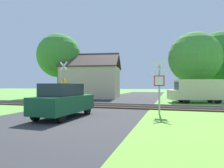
% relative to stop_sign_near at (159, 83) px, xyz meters
% --- Properties ---
extents(ground_plane, '(160.00, 160.00, 0.00)m').
position_rel_stop_sign_near_xyz_m(ground_plane, '(-4.61, -3.30, -1.82)').
color(ground_plane, '#5B933D').
extents(road_asphalt, '(7.67, 80.00, 0.01)m').
position_rel_stop_sign_near_xyz_m(road_asphalt, '(-4.61, -1.30, -1.81)').
color(road_asphalt, '#2D2D30').
rests_on(road_asphalt, ground).
extents(rail_track, '(60.00, 2.60, 0.22)m').
position_rel_stop_sign_near_xyz_m(rail_track, '(-4.61, 3.35, -1.76)').
color(rail_track, '#422D1E').
rests_on(rail_track, ground).
extents(stop_sign_near, '(0.88, 0.18, 3.20)m').
position_rel_stop_sign_near_xyz_m(stop_sign_near, '(0.00, 0.00, 0.00)').
color(stop_sign_near, '#9E9EA5').
rests_on(stop_sign_near, ground).
extents(crossing_sign_far, '(0.87, 0.18, 3.94)m').
position_rel_stop_sign_near_xyz_m(crossing_sign_far, '(-9.13, 5.05, 0.38)').
color(crossing_sign_far, '#9E9EA5').
rests_on(crossing_sign_far, ground).
extents(house, '(8.31, 7.55, 6.04)m').
position_rel_stop_sign_near_xyz_m(house, '(-9.61, 13.47, 0.39)').
color(house, '#C6B293').
rests_on(house, ground).
extents(tree_left, '(6.08, 6.08, 8.88)m').
position_rel_stop_sign_near_xyz_m(tree_left, '(-14.35, 12.93, 4.01)').
color(tree_left, '#513823').
rests_on(tree_left, ground).
extents(tree_right, '(6.12, 6.12, 8.03)m').
position_rel_stop_sign_near_xyz_m(tree_right, '(3.42, 13.81, 3.15)').
color(tree_right, '#513823').
rests_on(tree_right, ground).
extents(tree_far, '(6.89, 6.89, 8.86)m').
position_rel_stop_sign_near_xyz_m(tree_far, '(7.07, 17.74, 3.60)').
color(tree_far, '#513823').
rests_on(tree_far, ground).
extents(mail_truck, '(5.20, 2.96, 2.24)m').
position_rel_stop_sign_near_xyz_m(mail_truck, '(3.06, 8.82, -0.58)').
color(mail_truck, beige).
rests_on(mail_truck, ground).
extents(parked_car, '(1.80, 4.06, 1.78)m').
position_rel_stop_sign_near_xyz_m(parked_car, '(-4.76, -2.48, -0.92)').
color(parked_car, '#144C2D').
rests_on(parked_car, ground).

